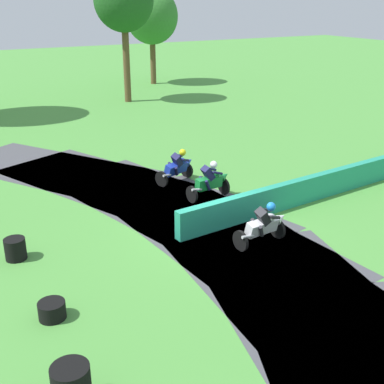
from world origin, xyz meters
name	(u,v)px	position (x,y,z in m)	size (l,w,h in m)	color
ground_plane	(215,229)	(0.00, 0.00, 0.00)	(120.00, 120.00, 0.00)	#4C933D
track_asphalt	(189,237)	(-0.95, -0.09, 0.00)	(9.50, 26.44, 0.01)	#47474C
safety_barrier	(343,179)	(5.80, 0.54, 0.45)	(0.30, 14.37, 0.90)	#239375
motorcycle_lead_white	(264,224)	(0.71, -1.53, 0.64)	(1.68, 0.87, 1.43)	black
motorcycle_chase_green	(211,181)	(1.18, 2.24, 0.66)	(1.68, 0.82, 1.42)	black
motorcycle_trailing_blue	(178,166)	(0.95, 4.29, 0.63)	(1.74, 1.22, 1.42)	black
tire_stack_mid_a	(52,310)	(-5.51, -2.14, 0.20)	(0.61, 0.61, 0.40)	black
tire_stack_mid_b	(15,249)	(-5.70, 1.03, 0.30)	(0.57, 0.57, 0.60)	black
tree_far_left	(124,1)	(5.18, 19.85, 6.38)	(3.80, 3.80, 8.44)	brown
tree_mid_rise	(152,16)	(9.78, 25.74, 5.17)	(4.07, 4.07, 7.34)	brown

